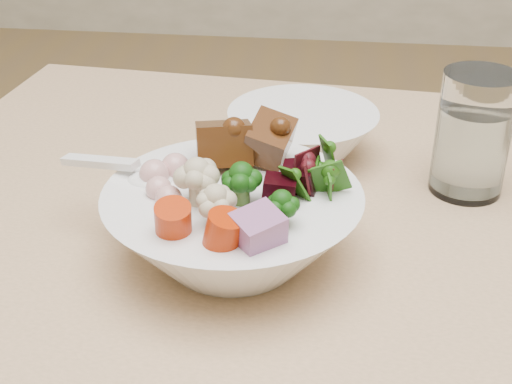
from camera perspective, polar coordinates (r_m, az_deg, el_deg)
food_bowl at (r=0.58m, az=-1.68°, el=-2.25°), size 0.21×0.21×0.11m
soup_spoon at (r=0.60m, az=-9.49°, el=1.27°), size 0.11×0.06×0.02m
water_glass at (r=0.70m, az=16.91°, el=4.11°), size 0.07×0.07×0.12m
side_bowl at (r=0.75m, az=3.73°, el=4.61°), size 0.16×0.16×0.05m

